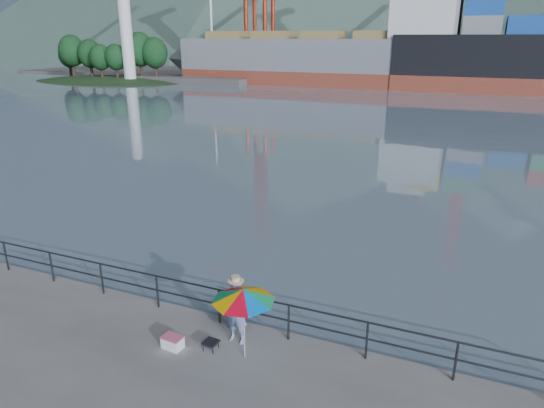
{
  "coord_description": "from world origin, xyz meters",
  "views": [
    {
      "loc": [
        6.76,
        -8.24,
        7.37
      ],
      "look_at": [
        0.72,
        6.0,
        2.0
      ],
      "focal_mm": 32.0,
      "sensor_mm": 36.0,
      "label": 1
    }
  ],
  "objects": [
    {
      "name": "cooler_bag",
      "position": [
        0.47,
        0.24,
        0.14
      ],
      "size": [
        0.53,
        0.38,
        0.29
      ],
      "primitive_type": "cube",
      "rotation": [
        0.0,
        0.0,
        -0.1
      ],
      "color": "white",
      "rests_on": "ground"
    },
    {
      "name": "beach_umbrella",
      "position": [
        2.28,
        0.63,
        1.69
      ],
      "size": [
        1.76,
        1.76,
        1.85
      ],
      "color": "white",
      "rests_on": "ground"
    },
    {
      "name": "lighthouse_islet",
      "position": [
        -54.97,
        61.99,
        0.26
      ],
      "size": [
        48.0,
        26.4,
        19.2
      ],
      "color": "#263F1E",
      "rests_on": "ground"
    },
    {
      "name": "guardrail",
      "position": [
        0.0,
        1.7,
        0.52
      ],
      "size": [
        22.0,
        0.06,
        1.03
      ],
      "color": "#2D3033",
      "rests_on": "ground"
    },
    {
      "name": "fishing_rod",
      "position": [
        1.3,
        1.91,
        0.0
      ],
      "size": [
        0.17,
        1.76,
        1.24
      ],
      "primitive_type": "cylinder",
      "rotation": [
        0.96,
        0.0,
        0.09
      ],
      "color": "black",
      "rests_on": "ground"
    },
    {
      "name": "bulk_carrier",
      "position": [
        -15.81,
        70.31,
        4.18
      ],
      "size": [
        48.2,
        8.34,
        14.5
      ],
      "color": "brown",
      "rests_on": "ground"
    },
    {
      "name": "folding_stool",
      "position": [
        1.38,
        0.55,
        0.12
      ],
      "size": [
        0.38,
        0.38,
        0.23
      ],
      "color": "black",
      "rests_on": "ground"
    },
    {
      "name": "fisherman",
      "position": [
        1.82,
        1.12,
        0.85
      ],
      "size": [
        0.65,
        0.45,
        1.7
      ],
      "primitive_type": "imported",
      "rotation": [
        0.0,
        0.0,
        -0.07
      ],
      "color": "navy",
      "rests_on": "ground"
    },
    {
      "name": "harbor_water",
      "position": [
        0.0,
        130.0,
        0.0
      ],
      "size": [
        500.0,
        280.0,
        0.0
      ],
      "primitive_type": "cube",
      "color": "slate",
      "rests_on": "ground"
    },
    {
      "name": "far_dock",
      "position": [
        10.0,
        93.0,
        0.0
      ],
      "size": [
        200.0,
        40.0,
        0.4
      ],
      "primitive_type": "cube",
      "color": "#514F4C",
      "rests_on": "ground"
    }
  ]
}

